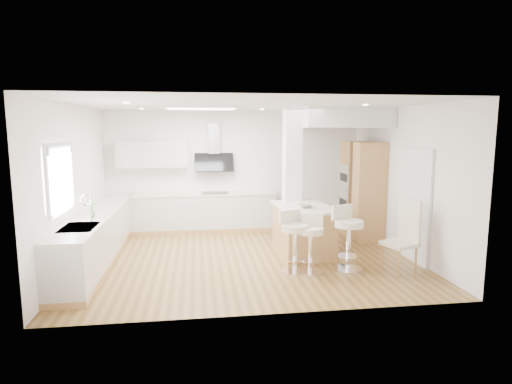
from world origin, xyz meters
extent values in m
plane|color=olive|center=(0.00, 0.00, 0.00)|extent=(6.00, 6.00, 0.00)
cube|color=silver|center=(0.00, 0.00, 0.00)|extent=(6.00, 5.00, 0.02)
cube|color=white|center=(0.00, 2.50, 1.40)|extent=(6.00, 0.04, 2.80)
cube|color=white|center=(-3.00, 0.00, 1.40)|extent=(0.04, 5.00, 2.80)
cube|color=white|center=(3.00, 0.00, 1.40)|extent=(0.04, 5.00, 2.80)
cube|color=white|center=(-0.80, 0.60, 2.77)|extent=(1.40, 0.95, 0.05)
cube|color=white|center=(-0.80, 0.60, 2.76)|extent=(1.25, 0.80, 0.03)
cylinder|color=#F3E7CE|center=(-2.00, 1.50, 2.78)|extent=(0.10, 0.10, 0.02)
cylinder|color=#F3E7CE|center=(-2.00, -0.50, 2.78)|extent=(0.10, 0.10, 0.02)
cylinder|color=#F3E7CE|center=(0.50, 1.50, 2.78)|extent=(0.10, 0.10, 0.02)
cylinder|color=#F3E7CE|center=(2.00, 1.00, 2.78)|extent=(0.10, 0.10, 0.02)
cylinder|color=#F3E7CE|center=(2.00, -0.50, 2.78)|extent=(0.10, 0.10, 0.02)
cube|color=white|center=(-2.96, -0.90, 1.65)|extent=(0.03, 1.15, 0.95)
cube|color=white|center=(-2.95, -0.90, 2.15)|extent=(0.04, 1.28, 0.06)
cube|color=white|center=(-2.95, -0.90, 1.15)|extent=(0.04, 1.28, 0.06)
cube|color=white|center=(-2.95, -1.51, 1.65)|extent=(0.04, 0.06, 0.95)
cube|color=white|center=(-2.95, -0.29, 1.65)|extent=(0.04, 0.06, 0.95)
cube|color=#B1B5B9|center=(-2.94, -0.90, 2.08)|extent=(0.03, 1.18, 0.14)
cube|color=#433D35|center=(2.99, -0.60, 1.00)|extent=(0.02, 0.90, 2.00)
cube|color=white|center=(2.97, -0.60, 1.00)|extent=(0.05, 1.00, 2.10)
cube|color=tan|center=(-2.70, 0.25, 0.05)|extent=(0.60, 4.50, 0.10)
cube|color=beige|center=(-2.70, 0.25, 0.48)|extent=(0.60, 4.50, 0.76)
cube|color=beige|center=(-2.70, 0.25, 0.88)|extent=(0.63, 4.50, 0.04)
cube|color=#AFAFB4|center=(-2.70, -1.00, 0.89)|extent=(0.50, 0.75, 0.02)
cube|color=#AFAFB4|center=(-2.70, -1.18, 0.84)|extent=(0.40, 0.34, 0.10)
cube|color=#AFAFB4|center=(-2.70, -0.82, 0.84)|extent=(0.40, 0.34, 0.10)
cylinder|color=white|center=(-2.58, -0.70, 1.08)|extent=(0.02, 0.02, 0.36)
torus|color=white|center=(-2.65, -0.70, 1.26)|extent=(0.18, 0.02, 0.18)
imported|color=#4C9049|center=(-2.65, -0.35, 1.06)|extent=(0.17, 0.12, 0.33)
cube|color=tan|center=(-0.75, 2.20, 0.05)|extent=(3.30, 0.60, 0.10)
cube|color=beige|center=(-0.75, 2.20, 0.48)|extent=(3.30, 0.60, 0.76)
cube|color=beige|center=(-0.75, 2.20, 0.88)|extent=(3.33, 0.63, 0.04)
cube|color=black|center=(-0.50, 2.20, 0.91)|extent=(0.60, 0.40, 0.01)
cube|color=beige|center=(-1.90, 2.33, 1.80)|extent=(1.60, 0.34, 0.60)
cube|color=#AFAFB4|center=(-0.50, 2.40, 2.15)|extent=(0.25, 0.18, 0.70)
cube|color=black|center=(-0.50, 2.32, 1.60)|extent=(0.90, 0.26, 0.44)
cube|color=white|center=(1.05, 0.95, 1.40)|extent=(0.35, 0.35, 2.80)
cube|color=silver|center=(2.10, 1.40, 2.60)|extent=(1.78, 2.20, 0.40)
cube|color=tan|center=(2.68, 1.50, 1.05)|extent=(0.62, 0.62, 2.10)
cube|color=tan|center=(2.68, 0.80, 1.05)|extent=(0.62, 0.40, 2.10)
cube|color=#AFAFB4|center=(2.37, 1.50, 1.30)|extent=(0.02, 0.55, 0.55)
cube|color=#AFAFB4|center=(2.37, 1.50, 0.72)|extent=(0.02, 0.55, 0.55)
cube|color=black|center=(2.36, 1.50, 1.30)|extent=(0.01, 0.45, 0.18)
cube|color=black|center=(2.36, 1.50, 0.72)|extent=(0.01, 0.45, 0.18)
cube|color=tan|center=(1.10, 0.17, 0.44)|extent=(0.95, 1.44, 0.87)
cube|color=beige|center=(1.10, 0.17, 0.89)|extent=(1.03, 1.53, 0.04)
imported|color=gray|center=(1.11, 0.02, 0.95)|extent=(0.27, 0.27, 0.06)
sphere|color=#C17416|center=(1.15, 0.02, 0.95)|extent=(0.07, 0.07, 0.07)
sphere|color=#C17416|center=(1.07, 0.04, 0.95)|extent=(0.07, 0.07, 0.07)
sphere|color=olive|center=(1.11, -0.02, 0.95)|extent=(0.07, 0.07, 0.07)
cylinder|color=white|center=(0.69, -0.92, 0.02)|extent=(0.60, 0.60, 0.03)
cylinder|color=white|center=(0.69, -0.92, 0.37)|extent=(0.10, 0.10, 0.68)
cylinder|color=white|center=(0.69, -0.92, 0.23)|extent=(0.47, 0.47, 0.02)
cylinder|color=beige|center=(0.69, -0.92, 0.76)|extent=(0.58, 0.58, 0.10)
cube|color=beige|center=(0.63, -0.77, 0.91)|extent=(0.39, 0.20, 0.23)
cylinder|color=white|center=(0.93, -1.01, 0.02)|extent=(0.57, 0.57, 0.03)
cylinder|color=white|center=(0.93, -1.01, 0.35)|extent=(0.09, 0.09, 0.65)
cylinder|color=white|center=(0.93, -1.01, 0.22)|extent=(0.44, 0.44, 0.02)
cylinder|color=beige|center=(0.93, -1.01, 0.72)|extent=(0.54, 0.54, 0.10)
cube|color=beige|center=(0.99, -0.86, 0.87)|extent=(0.37, 0.18, 0.22)
cylinder|color=white|center=(1.60, -0.96, 0.02)|extent=(0.65, 0.65, 0.03)
cylinder|color=white|center=(1.60, -0.96, 0.39)|extent=(0.10, 0.10, 0.73)
cylinder|color=white|center=(1.60, -0.96, 0.25)|extent=(0.50, 0.50, 0.02)
cylinder|color=beige|center=(1.60, -0.96, 0.81)|extent=(0.62, 0.62, 0.11)
cube|color=beige|center=(1.53, -0.79, 0.97)|extent=(0.41, 0.22, 0.25)
cube|color=beige|center=(2.39, -1.21, 0.50)|extent=(0.61, 0.61, 0.06)
cube|color=beige|center=(2.58, -1.14, 0.84)|extent=(0.20, 0.44, 0.76)
cylinder|color=tan|center=(2.27, -1.46, 0.23)|extent=(0.05, 0.05, 0.46)
cylinder|color=tan|center=(2.14, -1.10, 0.23)|extent=(0.05, 0.05, 0.46)
cylinder|color=tan|center=(2.63, -1.33, 0.23)|extent=(0.05, 0.05, 0.46)
cylinder|color=tan|center=(2.50, -0.97, 0.23)|extent=(0.05, 0.05, 0.46)
camera|label=1|loc=(-0.91, -7.67, 2.38)|focal=30.00mm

